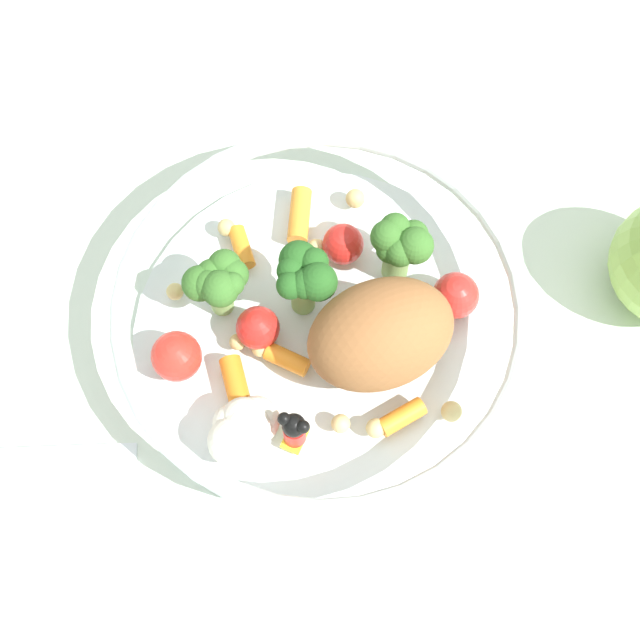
{
  "coord_description": "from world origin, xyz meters",
  "views": [
    {
      "loc": [
        0.19,
        -0.04,
        0.5
      ],
      "look_at": [
        -0.01,
        -0.0,
        0.03
      ],
      "focal_mm": 52.2,
      "sensor_mm": 36.0,
      "label": 1
    }
  ],
  "objects": [
    {
      "name": "ground_plane",
      "position": [
        0.0,
        0.0,
        0.0
      ],
      "size": [
        2.4,
        2.4,
        0.0
      ],
      "primitive_type": "plane",
      "color": "silver"
    },
    {
      "name": "food_container",
      "position": [
        -0.0,
        0.0,
        0.03
      ],
      "size": [
        0.23,
        0.23,
        0.07
      ],
      "color": "white",
      "rests_on": "ground_plane"
    },
    {
      "name": "folded_napkin",
      "position": [
        0.08,
        -0.18,
        0.0
      ],
      "size": [
        0.12,
        0.14,
        0.01
      ],
      "primitive_type": "cube",
      "rotation": [
        0.0,
        0.0,
        -0.14
      ],
      "color": "white",
      "rests_on": "ground_plane"
    }
  ]
}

